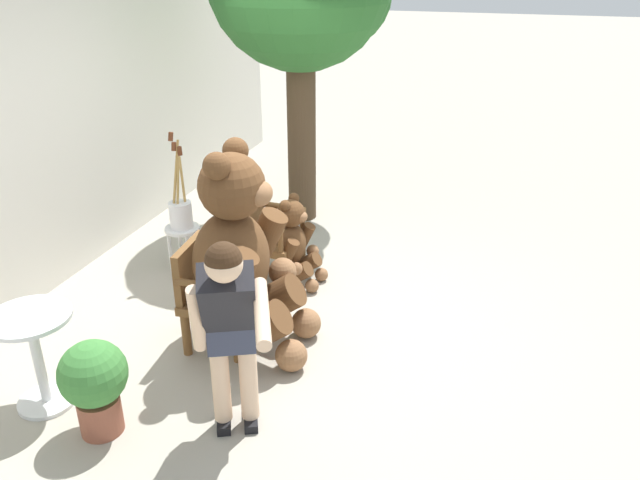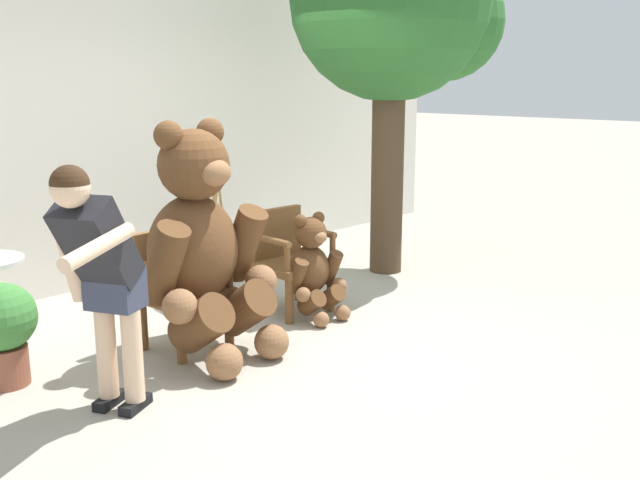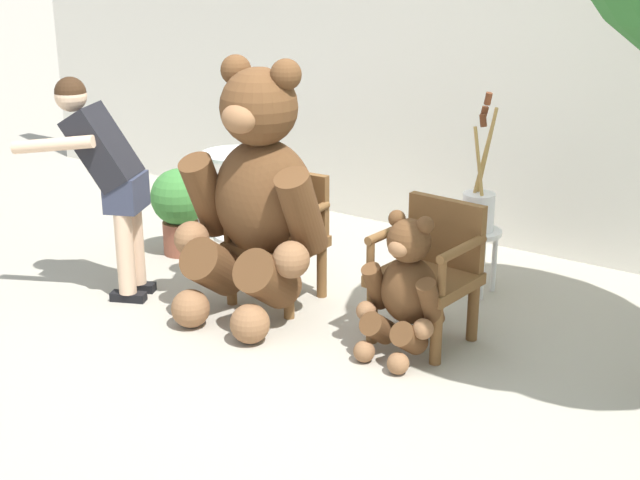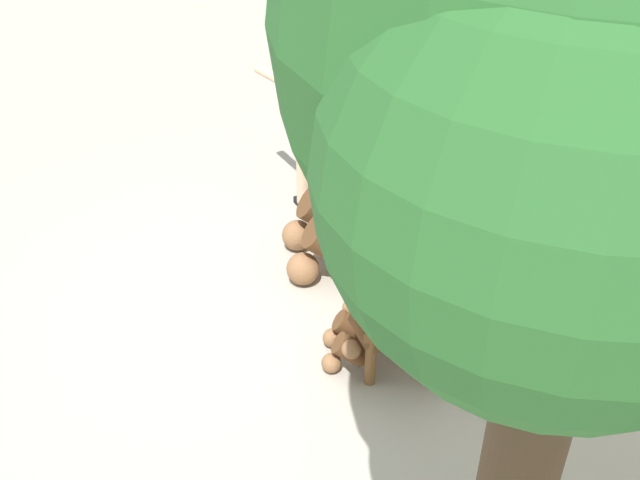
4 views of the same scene
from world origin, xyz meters
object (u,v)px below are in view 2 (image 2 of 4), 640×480
at_px(teddy_bear_small, 313,267).
at_px(patio_tree, 400,7).
at_px(potted_plant, 2,326).
at_px(wooden_chair_right, 289,257).
at_px(teddy_bear_large, 202,243).
at_px(brush_bucket, 217,225).
at_px(wooden_chair_left, 179,285).
at_px(person_visitor, 100,268).
at_px(white_stool, 218,255).

relative_size(teddy_bear_small, patio_tree, 0.24).
bearing_deg(teddy_bear_small, potted_plant, 166.72).
height_order(wooden_chair_right, teddy_bear_large, teddy_bear_large).
distance_m(wooden_chair_right, teddy_bear_large, 1.21).
bearing_deg(potted_plant, wooden_chair_right, -6.32).
bearing_deg(brush_bucket, wooden_chair_left, -141.30).
height_order(wooden_chair_left, person_visitor, person_visitor).
relative_size(wooden_chair_right, person_visitor, 0.57).
relative_size(teddy_bear_small, white_stool, 1.90).
height_order(teddy_bear_large, brush_bucket, teddy_bear_large).
bearing_deg(brush_bucket, white_stool, 155.56).
bearing_deg(white_stool, brush_bucket, -24.44).
distance_m(wooden_chair_right, potted_plant, 2.34).
relative_size(wooden_chair_right, potted_plant, 1.26).
xyz_separation_m(teddy_bear_large, brush_bucket, (1.04, 1.11, -0.18)).
distance_m(teddy_bear_small, potted_plant, 2.38).
bearing_deg(white_stool, wooden_chair_left, -141.25).
relative_size(wooden_chair_right, teddy_bear_large, 0.51).
xyz_separation_m(person_visitor, white_stool, (2.02, 1.47, -0.55)).
bearing_deg(teddy_bear_large, wooden_chair_right, 13.58).
bearing_deg(potted_plant, white_stool, 14.63).
bearing_deg(patio_tree, wooden_chair_right, -175.99).
height_order(teddy_bear_large, teddy_bear_small, teddy_bear_large).
xyz_separation_m(teddy_bear_large, potted_plant, (-1.20, 0.53, -0.42)).
distance_m(white_stool, potted_plant, 2.31).
height_order(teddy_bear_small, white_stool, teddy_bear_small).
relative_size(wooden_chair_left, person_visitor, 0.57).
bearing_deg(teddy_bear_large, white_stool, 47.02).
distance_m(wooden_chair_right, teddy_bear_small, 0.29).
xyz_separation_m(teddy_bear_small, brush_bucket, (-0.08, 1.13, 0.21)).
bearing_deg(wooden_chair_left, teddy_bear_small, -14.38).
distance_m(wooden_chair_right, person_visitor, 2.25).
height_order(wooden_chair_right, white_stool, wooden_chair_right).
xyz_separation_m(white_stool, potted_plant, (-2.23, -0.58, 0.04)).
xyz_separation_m(white_stool, patio_tree, (1.73, -0.72, 2.25)).
distance_m(teddy_bear_large, teddy_bear_small, 1.18).
bearing_deg(potted_plant, person_visitor, -76.65).
relative_size(teddy_bear_large, teddy_bear_small, 1.91).
relative_size(teddy_bear_large, patio_tree, 0.46).
height_order(wooden_chair_left, white_stool, wooden_chair_left).
bearing_deg(wooden_chair_left, teddy_bear_large, -87.58).
height_order(person_visitor, brush_bucket, person_visitor).
relative_size(wooden_chair_left, wooden_chair_right, 1.00).
bearing_deg(brush_bucket, patio_tree, -22.69).
bearing_deg(teddy_bear_small, person_visitor, -170.83).
distance_m(wooden_chair_right, brush_bucket, 0.86).
bearing_deg(brush_bucket, teddy_bear_large, -133.02).
relative_size(wooden_chair_right, teddy_bear_small, 0.98).
height_order(wooden_chair_left, potted_plant, wooden_chair_left).
relative_size(person_visitor, white_stool, 3.28).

